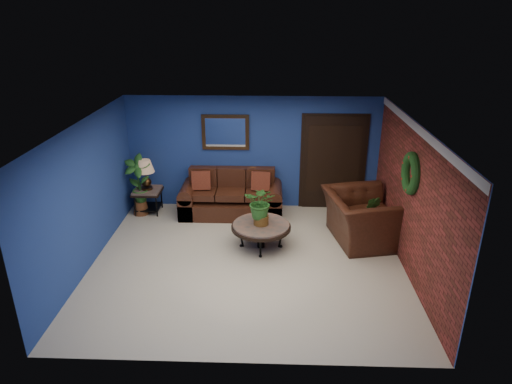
{
  "coord_description": "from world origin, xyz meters",
  "views": [
    {
      "loc": [
        0.4,
        -7.07,
        4.25
      ],
      "look_at": [
        0.13,
        0.55,
        1.12
      ],
      "focal_mm": 32.0,
      "sensor_mm": 36.0,
      "label": 1
    }
  ],
  "objects_px": {
    "sofa": "(232,199)",
    "side_chair": "(253,188)",
    "end_table": "(148,195)",
    "coffee_table": "(261,227)",
    "armchair": "(362,218)",
    "table_lamp": "(145,171)"
  },
  "relations": [
    {
      "from": "armchair",
      "to": "table_lamp",
      "type": "bearing_deg",
      "value": 64.21
    },
    {
      "from": "sofa",
      "to": "end_table",
      "type": "xyz_separation_m",
      "value": [
        -1.84,
        -0.03,
        0.09
      ]
    },
    {
      "from": "sofa",
      "to": "end_table",
      "type": "bearing_deg",
      "value": -178.98
    },
    {
      "from": "sofa",
      "to": "armchair",
      "type": "distance_m",
      "value": 2.87
    },
    {
      "from": "armchair",
      "to": "side_chair",
      "type": "bearing_deg",
      "value": 48.91
    },
    {
      "from": "table_lamp",
      "to": "end_table",
      "type": "bearing_deg",
      "value": 135.0
    },
    {
      "from": "end_table",
      "to": "side_chair",
      "type": "xyz_separation_m",
      "value": [
        2.32,
        0.07,
        0.16
      ]
    },
    {
      "from": "coffee_table",
      "to": "armchair",
      "type": "height_order",
      "value": "armchair"
    },
    {
      "from": "coffee_table",
      "to": "armchair",
      "type": "xyz_separation_m",
      "value": [
        1.93,
        0.35,
        0.05
      ]
    },
    {
      "from": "end_table",
      "to": "side_chair",
      "type": "bearing_deg",
      "value": 1.83
    },
    {
      "from": "sofa",
      "to": "side_chair",
      "type": "relative_size",
      "value": 2.15
    },
    {
      "from": "side_chair",
      "to": "armchair",
      "type": "height_order",
      "value": "side_chair"
    },
    {
      "from": "sofa",
      "to": "side_chair",
      "type": "bearing_deg",
      "value": 4.96
    },
    {
      "from": "coffee_table",
      "to": "side_chair",
      "type": "xyz_separation_m",
      "value": [
        -0.2,
        1.57,
        0.16
      ]
    },
    {
      "from": "end_table",
      "to": "table_lamp",
      "type": "xyz_separation_m",
      "value": [
        0.0,
        -0.0,
        0.54
      ]
    },
    {
      "from": "side_chair",
      "to": "end_table",
      "type": "bearing_deg",
      "value": 170.91
    },
    {
      "from": "armchair",
      "to": "end_table",
      "type": "bearing_deg",
      "value": 64.21
    },
    {
      "from": "sofa",
      "to": "coffee_table",
      "type": "relative_size",
      "value": 1.97
    },
    {
      "from": "sofa",
      "to": "side_chair",
      "type": "height_order",
      "value": "side_chair"
    },
    {
      "from": "coffee_table",
      "to": "armchair",
      "type": "relative_size",
      "value": 0.77
    },
    {
      "from": "coffee_table",
      "to": "side_chair",
      "type": "height_order",
      "value": "side_chair"
    },
    {
      "from": "end_table",
      "to": "table_lamp",
      "type": "relative_size",
      "value": 0.92
    }
  ]
}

